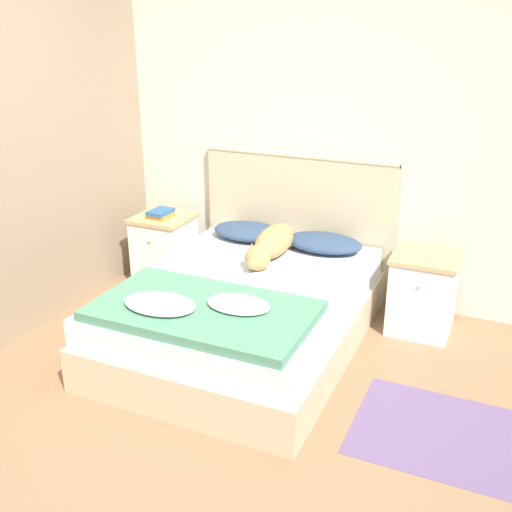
{
  "coord_description": "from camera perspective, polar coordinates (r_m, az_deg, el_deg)",
  "views": [
    {
      "loc": [
        1.45,
        -2.2,
        2.08
      ],
      "look_at": [
        -0.09,
        1.26,
        0.57
      ],
      "focal_mm": 42.0,
      "sensor_mm": 36.0,
      "label": 1
    }
  ],
  "objects": [
    {
      "name": "pillow_left",
      "position": [
        4.67,
        -0.72,
        2.36
      ],
      "size": [
        0.58,
        0.36,
        0.12
      ],
      "color": "navy",
      "rests_on": "bed"
    },
    {
      "name": "book_stack",
      "position": [
        4.93,
        -9.08,
        4.01
      ],
      "size": [
        0.17,
        0.22,
        0.06
      ],
      "color": "orange",
      "rests_on": "nightstand_left"
    },
    {
      "name": "nightstand_right",
      "position": [
        4.37,
        15.6,
        -3.38
      ],
      "size": [
        0.45,
        0.45,
        0.57
      ],
      "color": "white",
      "rests_on": "ground_plane"
    },
    {
      "name": "headboard",
      "position": [
        4.76,
        3.94,
        3.42
      ],
      "size": [
        1.54,
        0.06,
        1.13
      ],
      "color": "#C6B28E",
      "rests_on": "ground_plane"
    },
    {
      "name": "pillow_right",
      "position": [
        4.46,
        6.48,
        1.27
      ],
      "size": [
        0.58,
        0.36,
        0.12
      ],
      "color": "navy",
      "rests_on": "bed"
    },
    {
      "name": "dog",
      "position": [
        4.28,
        1.49,
        1.12
      ],
      "size": [
        0.22,
        0.76,
        0.22
      ],
      "color": "tan",
      "rests_on": "bed"
    },
    {
      "name": "wall_side_left",
      "position": [
        4.51,
        -18.91,
        10.32
      ],
      "size": [
        0.06,
        3.1,
        2.55
      ],
      "color": "gray",
      "rests_on": "ground_plane"
    },
    {
      "name": "bed",
      "position": [
        4.05,
        -1.13,
        -5.39
      ],
      "size": [
        1.46,
        1.94,
        0.47
      ],
      "color": "#C6B28E",
      "rests_on": "ground_plane"
    },
    {
      "name": "quilt",
      "position": [
        3.49,
        -5.22,
        -5.1
      ],
      "size": [
        1.27,
        0.74,
        0.11
      ],
      "color": "#4C8466",
      "rests_on": "bed"
    },
    {
      "name": "ground_plane",
      "position": [
        3.35,
        -7.69,
        -16.8
      ],
      "size": [
        16.0,
        16.0,
        0.0
      ],
      "primitive_type": "plane",
      "color": "#896647"
    },
    {
      "name": "nightstand_left",
      "position": [
        5.06,
        -8.7,
        0.72
      ],
      "size": [
        0.45,
        0.45,
        0.57
      ],
      "color": "white",
      "rests_on": "ground_plane"
    },
    {
      "name": "rug",
      "position": [
        3.5,
        19.1,
        -16.12
      ],
      "size": [
        1.15,
        0.76,
        0.0
      ],
      "color": "#604C75",
      "rests_on": "ground_plane"
    },
    {
      "name": "wall_back",
      "position": [
        4.63,
        5.58,
        11.63
      ],
      "size": [
        9.0,
        0.06,
        2.55
      ],
      "color": "beige",
      "rests_on": "ground_plane"
    }
  ]
}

